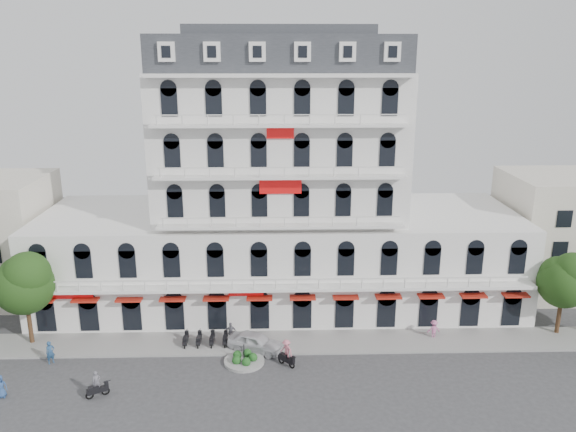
# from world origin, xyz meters

# --- Properties ---
(ground) EXTENTS (120.00, 120.00, 0.00)m
(ground) POSITION_xyz_m (0.00, 0.00, 0.00)
(ground) COLOR #38383A
(ground) RESTS_ON ground
(sidewalk) EXTENTS (53.00, 4.00, 0.16)m
(sidewalk) POSITION_xyz_m (0.00, 9.00, 0.08)
(sidewalk) COLOR gray
(sidewalk) RESTS_ON ground
(main_building) EXTENTS (45.00, 15.00, 25.80)m
(main_building) POSITION_xyz_m (0.00, 18.00, 9.96)
(main_building) COLOR silver
(main_building) RESTS_ON ground
(flank_building_east) EXTENTS (14.00, 10.00, 12.00)m
(flank_building_east) POSITION_xyz_m (30.00, 20.00, 6.00)
(flank_building_east) COLOR beige
(flank_building_east) RESTS_ON ground
(traffic_island) EXTENTS (3.20, 3.20, 1.60)m
(traffic_island) POSITION_xyz_m (-3.00, 6.00, 0.26)
(traffic_island) COLOR gray
(traffic_island) RESTS_ON ground
(parked_scooter_row) EXTENTS (4.40, 1.80, 1.10)m
(parked_scooter_row) POSITION_xyz_m (-6.35, 8.80, 0.00)
(parked_scooter_row) COLOR black
(parked_scooter_row) RESTS_ON ground
(tree_west_inner) EXTENTS (4.76, 4.76, 8.25)m
(tree_west_inner) POSITION_xyz_m (-20.95, 9.48, 5.68)
(tree_west_inner) COLOR #382314
(tree_west_inner) RESTS_ON ground
(tree_east_inner) EXTENTS (4.40, 4.37, 7.57)m
(tree_east_inner) POSITION_xyz_m (24.05, 9.98, 5.21)
(tree_east_inner) COLOR #382314
(tree_east_inner) RESTS_ON ground
(parked_car) EXTENTS (4.98, 3.50, 1.57)m
(parked_car) POSITION_xyz_m (-2.15, 7.85, 0.79)
(parked_car) COLOR silver
(parked_car) RESTS_ON ground
(rider_west) EXTENTS (1.57, 1.00, 2.05)m
(rider_west) POSITION_xyz_m (-13.19, 1.66, 0.90)
(rider_west) COLOR black
(rider_west) RESTS_ON ground
(rider_center) EXTENTS (1.34, 1.27, 2.24)m
(rider_center) POSITION_xyz_m (0.33, 5.47, 1.19)
(rider_center) COLOR black
(rider_center) RESTS_ON ground
(pedestrian_left) EXTENTS (0.97, 0.77, 1.73)m
(pedestrian_left) POSITION_xyz_m (-20.00, 1.80, 0.87)
(pedestrian_left) COLOR navy
(pedestrian_left) RESTS_ON ground
(pedestrian_mid) EXTENTS (1.03, 0.48, 1.71)m
(pedestrian_mid) POSITION_xyz_m (-4.27, 9.50, 0.85)
(pedestrian_mid) COLOR slate
(pedestrian_mid) RESTS_ON ground
(pedestrian_right) EXTENTS (1.14, 0.71, 1.70)m
(pedestrian_right) POSITION_xyz_m (13.03, 9.50, 0.85)
(pedestrian_right) COLOR #BF6596
(pedestrian_right) RESTS_ON ground
(pedestrian_far) EXTENTS (0.80, 0.79, 1.86)m
(pedestrian_far) POSITION_xyz_m (-18.22, 6.35, 0.93)
(pedestrian_far) COLOR navy
(pedestrian_far) RESTS_ON ground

